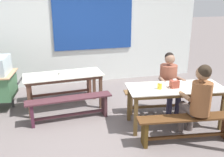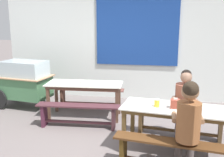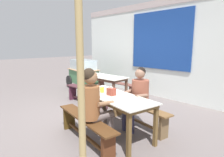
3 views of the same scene
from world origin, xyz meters
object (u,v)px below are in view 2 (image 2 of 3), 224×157
bench_far_front (78,112)px  person_right_near_table (185,101)px  bench_near_front (172,151)px  tissue_box (175,104)px  soup_bowl (84,82)px  bench_far_back (90,96)px  food_cart (24,81)px  person_near_front (188,120)px  bench_near_back (179,121)px  dining_table_far (84,87)px  dining_table_near (177,112)px  condiment_jar (157,103)px

bench_far_front → person_right_near_table: 2.02m
bench_near_front → tissue_box: size_ratio=10.44×
person_right_near_table → soup_bowl: size_ratio=7.36×
bench_far_back → food_cart: (-1.56, -0.19, 0.35)m
food_cart → person_near_front: 4.22m
food_cart → bench_near_back: bearing=-17.3°
bench_far_front → bench_near_front: (1.75, -1.29, 0.00)m
dining_table_far → person_right_near_table: 2.16m
bench_far_back → dining_table_far: bearing=-86.4°
person_near_front → tissue_box: bearing=105.5°
dining_table_far → person_right_near_table: size_ratio=1.32×
soup_bowl → dining_table_near: bearing=-35.0°
dining_table_near → soup_bowl: bearing=145.0°
dining_table_near → person_right_near_table: (0.15, 0.52, 0.04)m
bench_near_front → dining_table_near: bearing=82.4°
bench_far_front → person_right_near_table: size_ratio=1.32×
bench_far_back → bench_near_back: 2.37m
bench_far_back → tissue_box: tissue_box is taller
bench_near_back → soup_bowl: bearing=159.8°
bench_far_front → person_near_front: person_near_front is taller
bench_far_back → bench_far_front: (0.08, -1.20, 0.01)m
bench_far_front → person_right_near_table: person_right_near_table is taller
dining_table_far → bench_far_back: 0.70m
condiment_jar → bench_near_front: bearing=-67.6°
bench_far_front → dining_table_far: bearing=93.6°
dining_table_far → food_cart: (-1.60, 0.41, -0.02)m
food_cart → person_right_near_table: 3.80m
bench_near_back → person_near_front: person_near_front is taller
dining_table_far → condiment_jar: 2.03m
dining_table_near → food_cart: food_cart is taller
bench_far_front → condiment_jar: condiment_jar is taller
person_right_near_table → person_near_front: size_ratio=0.94×
bench_near_front → person_near_front: size_ratio=1.26×
dining_table_near → bench_far_front: size_ratio=1.10×
tissue_box → soup_bowl: bearing=144.0°
bench_far_back → bench_near_back: size_ratio=0.98×
bench_near_back → bench_near_front: same height
bench_far_back → bench_far_front: bearing=-86.4°
bench_far_back → soup_bowl: bearing=-88.3°
bench_near_back → tissue_box: 0.81m
dining_table_far → food_cart: size_ratio=1.01×
dining_table_near → food_cart: (-3.47, 1.70, -0.03)m
food_cart → condiment_jar: bearing=-28.5°
person_right_near_table → bench_far_front: bearing=175.0°
dining_table_far → bench_far_back: bearing=93.6°
food_cart → condiment_jar: size_ratio=12.85×
bench_far_front → bench_near_front: size_ratio=0.99×
bench_far_front → tissue_box: 1.99m
bench_far_front → food_cart: size_ratio=1.02×
bench_near_back → soup_bowl: 2.14m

